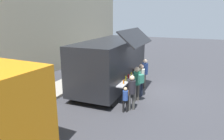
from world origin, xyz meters
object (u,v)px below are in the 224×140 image
at_px(customer_mid_with_backpack, 137,81).
at_px(child_near_queue, 125,97).
at_px(food_truck_main, 111,62).
at_px(customer_front_ordering, 141,78).
at_px(customer_rear_waiting, 131,90).
at_px(trash_bin, 105,63).
at_px(customer_extra_browsing, 145,71).

distance_m(customer_mid_with_backpack, child_near_queue, 1.44).
height_order(food_truck_main, customer_mid_with_backpack, food_truck_main).
relative_size(customer_front_ordering, customer_mid_with_backpack, 1.00).
bearing_deg(customer_front_ordering, customer_rear_waiting, 103.24).
height_order(food_truck_main, customer_front_ordering, food_truck_main).
bearing_deg(customer_front_ordering, customer_mid_with_backpack, 100.58).
height_order(customer_mid_with_backpack, child_near_queue, customer_mid_with_backpack).
bearing_deg(customer_rear_waiting, trash_bin, -11.08).
height_order(customer_front_ordering, customer_extra_browsing, customer_front_ordering).
relative_size(customer_front_ordering, customer_rear_waiting, 1.07).
bearing_deg(child_near_queue, food_truck_main, -0.37).
bearing_deg(customer_extra_browsing, child_near_queue, 80.68).
xyz_separation_m(customer_rear_waiting, child_near_queue, (-0.31, 0.17, -0.26)).
xyz_separation_m(customer_mid_with_backpack, child_near_queue, (-1.39, 0.11, -0.36)).
bearing_deg(child_near_queue, customer_front_ordering, -37.73).
distance_m(trash_bin, customer_rear_waiting, 7.76).
xyz_separation_m(customer_front_ordering, child_near_queue, (-2.00, 0.13, -0.34)).
relative_size(customer_rear_waiting, customer_extra_browsing, 0.94).
bearing_deg(customer_mid_with_backpack, customer_extra_browsing, -54.72).
distance_m(customer_mid_with_backpack, customer_rear_waiting, 1.09).
bearing_deg(child_near_queue, trash_bin, -2.91).
bearing_deg(customer_front_ordering, customer_extra_browsing, -71.80).
distance_m(food_truck_main, customer_rear_waiting, 3.11).
distance_m(trash_bin, child_near_queue, 7.92).
height_order(customer_rear_waiting, child_near_queue, customer_rear_waiting).
relative_size(customer_mid_with_backpack, customer_rear_waiting, 1.07).
xyz_separation_m(trash_bin, customer_front_ordering, (-4.77, -4.23, 0.57)).
distance_m(trash_bin, customer_extra_browsing, 5.31).
height_order(trash_bin, customer_front_ordering, customer_front_ordering).
height_order(trash_bin, child_near_queue, child_near_queue).
xyz_separation_m(food_truck_main, child_near_queue, (-2.66, -1.78, -0.83)).
distance_m(food_truck_main, customer_mid_with_backpack, 2.33).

